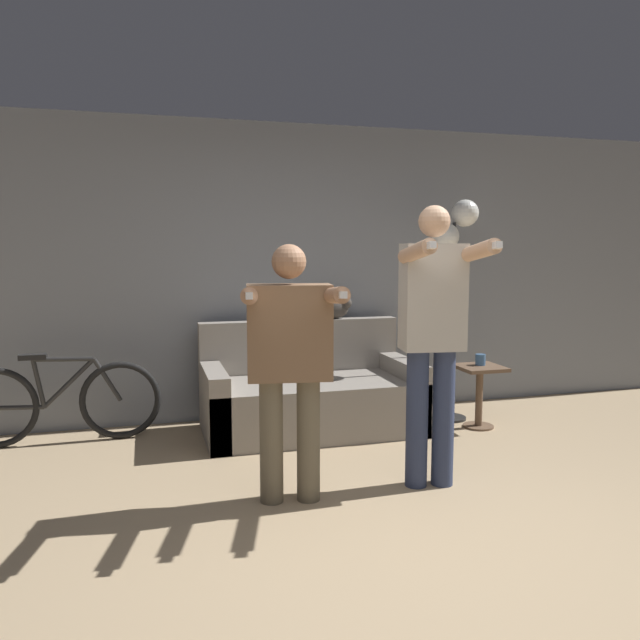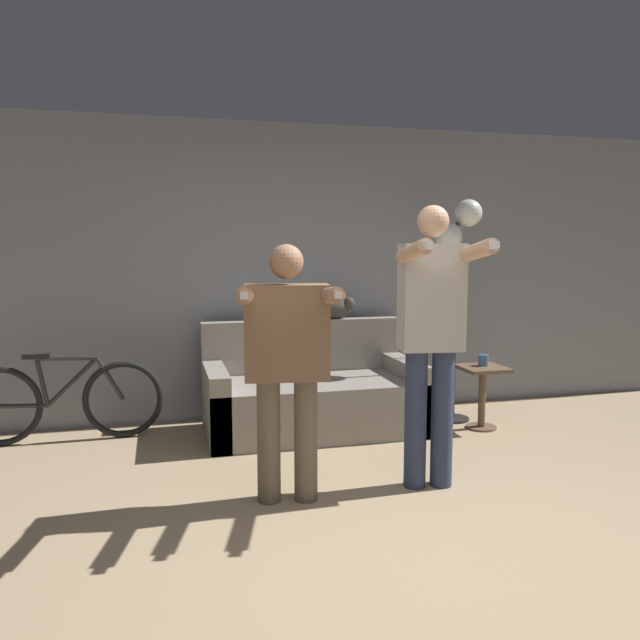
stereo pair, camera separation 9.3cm
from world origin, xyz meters
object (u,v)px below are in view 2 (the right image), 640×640
object	(u,v)px
person_right	(432,329)
side_table	(482,385)
person_left	(287,354)
couch	(312,397)
bicycle	(63,401)
cup	(483,360)
cat	(337,309)
floor_lamp	(458,242)

from	to	relation	value
person_right	side_table	distance (m)	1.60
side_table	person_left	bearing A→B (deg)	-150.07
couch	person_left	world-z (taller)	person_left
person_right	bicycle	size ratio (longest dim) A/B	1.16
side_table	cup	distance (m)	0.21
person_left	side_table	bearing A→B (deg)	38.77
person_left	side_table	xyz separation A→B (m)	(1.89, 1.09, -0.53)
person_right	cat	world-z (taller)	person_right
person_right	floor_lamp	distance (m)	1.72
couch	bicycle	bearing A→B (deg)	174.75
floor_lamp	cup	xyz separation A→B (m)	(0.13, -0.26, -0.99)
floor_lamp	person_left	bearing A→B (deg)	-142.14
cup	floor_lamp	bearing A→B (deg)	116.28
couch	cup	size ratio (longest dim) A/B	18.90
couch	person_right	size ratio (longest dim) A/B	0.99
floor_lamp	side_table	distance (m)	1.24
bicycle	side_table	bearing A→B (deg)	-8.29
couch	cup	world-z (taller)	couch
couch	cup	bearing A→B (deg)	-10.91
cat	cup	world-z (taller)	cat
floor_lamp	couch	bearing A→B (deg)	179.46
person_right	couch	bearing A→B (deg)	115.01
couch	floor_lamp	size ratio (longest dim) A/B	0.91
person_right	bicycle	bearing A→B (deg)	154.60
person_right	bicycle	world-z (taller)	person_right
bicycle	couch	bearing A→B (deg)	-5.25
person_left	floor_lamp	bearing A→B (deg)	46.70
cat	floor_lamp	bearing A→B (deg)	-19.58
couch	side_table	bearing A→B (deg)	-12.48
cat	person_right	bearing A→B (deg)	-86.29
cat	side_table	distance (m)	1.41
couch	bicycle	size ratio (longest dim) A/B	1.15
person_right	cup	xyz separation A→B (m)	(1.00, 1.12, -0.44)
cat	cup	xyz separation A→B (m)	(1.11, -0.61, -0.41)
couch	cat	size ratio (longest dim) A/B	4.33
cat	floor_lamp	distance (m)	1.19
person_right	floor_lamp	xyz separation A→B (m)	(0.87, 1.39, 0.55)
couch	bicycle	world-z (taller)	couch
cup	bicycle	xyz separation A→B (m)	(-3.39, 0.45, -0.25)
side_table	cup	size ratio (longest dim) A/B	5.70
floor_lamp	cup	bearing A→B (deg)	-63.72
cat	couch	bearing A→B (deg)	-133.05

